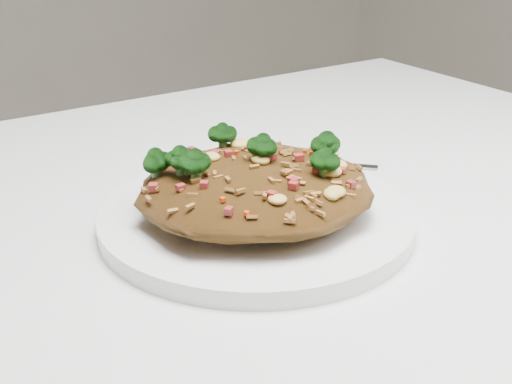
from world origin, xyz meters
TOP-DOWN VIEW (x-y plane):
  - plate at (0.12, 0.02)m, footprint 0.24×0.24m
  - fried_rice at (0.12, 0.02)m, footprint 0.18×0.17m
  - fork at (0.20, 0.08)m, footprint 0.12×0.13m

SIDE VIEW (x-z plane):
  - plate at x=0.12m, z-range 0.75..0.76m
  - fork at x=0.20m, z-range 0.76..0.77m
  - fried_rice at x=0.12m, z-range 0.76..0.82m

